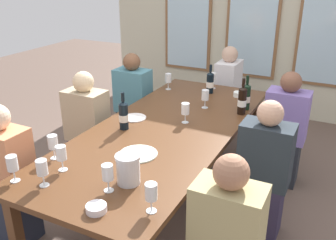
% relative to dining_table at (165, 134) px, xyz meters
% --- Properties ---
extents(ground_plane, '(12.00, 12.00, 0.00)m').
position_rel_dining_table_xyz_m(ground_plane, '(0.00, 0.00, -0.68)').
color(ground_plane, brown).
extents(back_wall_with_windows, '(4.29, 0.10, 2.90)m').
position_rel_dining_table_xyz_m(back_wall_with_windows, '(0.00, 2.64, 0.77)').
color(back_wall_with_windows, beige).
rests_on(back_wall_with_windows, ground).
extents(dining_table, '(1.09, 2.64, 0.74)m').
position_rel_dining_table_xyz_m(dining_table, '(0.00, 0.00, 0.00)').
color(dining_table, '#57341D').
rests_on(dining_table, ground).
extents(white_plate_0, '(0.20, 0.20, 0.01)m').
position_rel_dining_table_xyz_m(white_plate_0, '(-0.33, 0.06, 0.06)').
color(white_plate_0, white).
rests_on(white_plate_0, dining_table).
extents(white_plate_1, '(0.27, 0.27, 0.01)m').
position_rel_dining_table_xyz_m(white_plate_1, '(0.04, -0.50, 0.06)').
color(white_plate_1, white).
rests_on(white_plate_1, dining_table).
extents(metal_pitcher, '(0.16, 0.16, 0.19)m').
position_rel_dining_table_xyz_m(metal_pitcher, '(0.18, -0.85, 0.16)').
color(metal_pitcher, silver).
rests_on(metal_pitcher, dining_table).
extents(wine_bottle_0, '(0.08, 0.08, 0.30)m').
position_rel_dining_table_xyz_m(wine_bottle_0, '(0.01, 1.02, 0.17)').
color(wine_bottle_0, black).
rests_on(wine_bottle_0, dining_table).
extents(wine_bottle_1, '(0.08, 0.08, 0.32)m').
position_rel_dining_table_xyz_m(wine_bottle_1, '(0.47, 0.72, 0.18)').
color(wine_bottle_1, black).
rests_on(wine_bottle_1, dining_table).
extents(wine_bottle_2, '(0.08, 0.08, 0.33)m').
position_rel_dining_table_xyz_m(wine_bottle_2, '(0.47, 0.58, 0.19)').
color(wine_bottle_2, black).
rests_on(wine_bottle_2, dining_table).
extents(wine_bottle_3, '(0.08, 0.08, 0.31)m').
position_rel_dining_table_xyz_m(wine_bottle_3, '(-0.29, -0.17, 0.18)').
color(wine_bottle_3, black).
rests_on(wine_bottle_3, dining_table).
extents(tasting_bowl_0, '(0.12, 0.12, 0.04)m').
position_rel_dining_table_xyz_m(tasting_bowl_0, '(0.18, -1.17, 0.08)').
color(tasting_bowl_0, white).
rests_on(tasting_bowl_0, dining_table).
extents(tasting_bowl_1, '(0.11, 0.11, 0.05)m').
position_rel_dining_table_xyz_m(tasting_bowl_1, '(0.31, 1.03, 0.08)').
color(tasting_bowl_1, white).
rests_on(tasting_bowl_1, dining_table).
extents(wine_glass_0, '(0.07, 0.07, 0.17)m').
position_rel_dining_table_xyz_m(wine_glass_0, '(0.10, 0.17, 0.18)').
color(wine_glass_0, white).
rests_on(wine_glass_0, dining_table).
extents(wine_glass_1, '(0.07, 0.07, 0.17)m').
position_rel_dining_table_xyz_m(wine_glass_1, '(-0.44, 0.93, 0.18)').
color(wine_glass_1, white).
rests_on(wine_glass_1, dining_table).
extents(wine_glass_2, '(0.07, 0.07, 0.17)m').
position_rel_dining_table_xyz_m(wine_glass_2, '(-0.27, -1.10, 0.18)').
color(wine_glass_2, white).
rests_on(wine_glass_2, dining_table).
extents(wine_glass_3, '(0.07, 0.07, 0.17)m').
position_rel_dining_table_xyz_m(wine_glass_3, '(-0.29, -0.91, 0.18)').
color(wine_glass_3, white).
rests_on(wine_glass_3, dining_table).
extents(wine_glass_4, '(0.07, 0.07, 0.17)m').
position_rel_dining_table_xyz_m(wine_glass_4, '(0.44, -1.04, 0.18)').
color(wine_glass_4, white).
rests_on(wine_glass_4, dining_table).
extents(wine_glass_5, '(0.07, 0.07, 0.17)m').
position_rel_dining_table_xyz_m(wine_glass_5, '(-0.02, 1.18, 0.18)').
color(wine_glass_5, white).
rests_on(wine_glass_5, dining_table).
extents(wine_glass_6, '(0.07, 0.07, 0.17)m').
position_rel_dining_table_xyz_m(wine_glass_6, '(-0.45, -0.81, 0.18)').
color(wine_glass_6, white).
rests_on(wine_glass_6, dining_table).
extents(wine_glass_7, '(0.07, 0.07, 0.17)m').
position_rel_dining_table_xyz_m(wine_glass_7, '(0.12, 0.58, 0.18)').
color(wine_glass_7, white).
rests_on(wine_glass_7, dining_table).
extents(wine_glass_8, '(0.07, 0.07, 0.17)m').
position_rel_dining_table_xyz_m(wine_glass_8, '(-0.46, -1.15, 0.18)').
color(wine_glass_8, white).
rests_on(wine_glass_8, dining_table).
extents(wine_glass_9, '(0.07, 0.07, 0.17)m').
position_rel_dining_table_xyz_m(wine_glass_9, '(0.12, -0.98, 0.18)').
color(wine_glass_9, white).
rests_on(wine_glass_9, dining_table).
extents(seated_person_0, '(0.38, 0.24, 1.11)m').
position_rel_dining_table_xyz_m(seated_person_0, '(-0.83, -0.92, -0.15)').
color(seated_person_0, '#232838').
rests_on(seated_person_0, ground).
extents(seated_person_2, '(0.38, 0.24, 1.11)m').
position_rel_dining_table_xyz_m(seated_person_2, '(-0.83, 0.02, -0.15)').
color(seated_person_2, '#342E43').
rests_on(seated_person_2, ground).
extents(seated_person_3, '(0.38, 0.24, 1.11)m').
position_rel_dining_table_xyz_m(seated_person_3, '(0.83, -0.00, -0.15)').
color(seated_person_3, '#2C253F').
rests_on(seated_person_3, ground).
extents(seated_person_4, '(0.38, 0.24, 1.11)m').
position_rel_dining_table_xyz_m(seated_person_4, '(-0.83, 0.84, -0.15)').
color(seated_person_4, '#262732').
rests_on(seated_person_4, ground).
extents(seated_person_5, '(0.38, 0.24, 1.11)m').
position_rel_dining_table_xyz_m(seated_person_5, '(0.83, 0.84, -0.15)').
color(seated_person_5, '#252830').
rests_on(seated_person_5, ground).
extents(seated_person_6, '(0.24, 0.38, 1.11)m').
position_rel_dining_table_xyz_m(seated_person_6, '(0.00, 1.67, -0.15)').
color(seated_person_6, '#353944').
rests_on(seated_person_6, ground).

